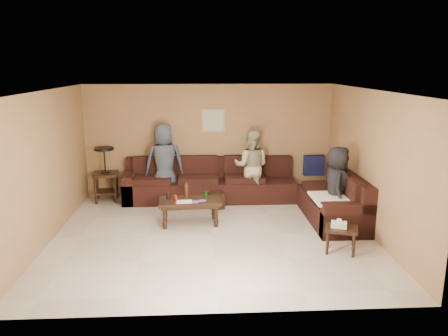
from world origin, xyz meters
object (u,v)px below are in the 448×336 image
side_table_right (341,230)px  sectional_sofa (249,192)px  waste_bin (216,200)px  end_table_left (105,173)px  coffee_table (190,203)px  person_left (164,163)px  person_right (337,186)px  person_middle (251,166)px

side_table_right → sectional_sofa: bearing=116.8°
sectional_sofa → waste_bin: 0.71m
end_table_left → sectional_sofa: bearing=-10.8°
coffee_table → end_table_left: (-1.85, 1.54, 0.22)m
sectional_sofa → person_left: 1.93m
sectional_sofa → end_table_left: end_table_left is taller
person_right → person_left: bearing=76.2°
sectional_sofa → waste_bin: bearing=-175.5°
end_table_left → person_middle: 3.16m
person_middle → end_table_left: bearing=10.9°
coffee_table → person_middle: 1.90m
person_left → person_right: (3.26, -1.66, -0.11)m
coffee_table → person_middle: person_middle is taller
coffee_table → side_table_right: 2.78m
end_table_left → person_middle: size_ratio=0.75×
person_middle → person_left: bearing=10.5°
sectional_sofa → person_middle: (0.08, 0.37, 0.46)m
person_middle → person_right: 2.06m
sectional_sofa → end_table_left: bearing=169.2°
sectional_sofa → end_table_left: (-3.07, 0.58, 0.30)m
end_table_left → person_right: person_right is taller
person_left → coffee_table: bearing=101.6°
sectional_sofa → person_right: (1.47, -1.15, 0.42)m
coffee_table → person_middle: size_ratio=0.74×
coffee_table → side_table_right: bearing=-30.1°
person_left → person_right: person_left is taller
sectional_sofa → coffee_table: bearing=-141.9°
side_table_right → person_right: size_ratio=0.41×
coffee_table → person_left: (-0.57, 1.47, 0.45)m
end_table_left → person_middle: (3.15, -0.21, 0.17)m
waste_bin → sectional_sofa: bearing=4.5°
end_table_left → waste_bin: bearing=-15.0°
end_table_left → person_middle: person_middle is taller
waste_bin → person_middle: 1.08m
waste_bin → person_right: (2.16, -1.09, 0.57)m
person_middle → person_right: person_middle is taller
sectional_sofa → person_left: person_left is taller
sectional_sofa → end_table_left: 3.14m
person_left → end_table_left: bearing=-12.8°
end_table_left → side_table_right: (4.26, -2.94, -0.26)m
side_table_right → waste_bin: size_ratio=1.79×
side_table_right → person_middle: size_ratio=0.38×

